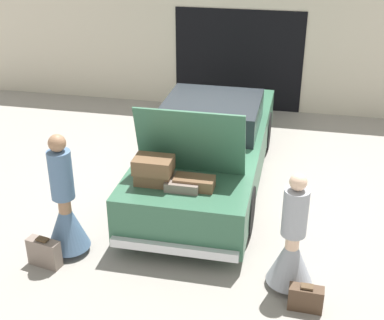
% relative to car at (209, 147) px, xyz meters
% --- Properties ---
extents(ground_plane, '(40.00, 40.00, 0.00)m').
position_rel_car_xyz_m(ground_plane, '(0.00, -0.00, -0.61)').
color(ground_plane, gray).
extents(garage_wall_back, '(12.00, 0.14, 2.80)m').
position_rel_car_xyz_m(garage_wall_back, '(0.00, 3.60, 0.78)').
color(garage_wall_back, beige).
rests_on(garage_wall_back, ground_plane).
extents(car, '(1.81, 4.89, 1.83)m').
position_rel_car_xyz_m(car, '(0.00, 0.00, 0.00)').
color(car, '#336047').
rests_on(car, ground_plane).
extents(person_left, '(0.58, 0.58, 1.72)m').
position_rel_car_xyz_m(person_left, '(-1.47, -2.39, 0.01)').
color(person_left, '#997051').
rests_on(person_left, ground_plane).
extents(person_right, '(0.57, 0.57, 1.55)m').
position_rel_car_xyz_m(person_right, '(1.47, -2.49, -0.06)').
color(person_right, beige).
rests_on(person_right, ground_plane).
extents(suitcase_beside_left_person, '(0.46, 0.24, 0.41)m').
position_rel_car_xyz_m(suitcase_beside_left_person, '(-1.65, -2.75, -0.42)').
color(suitcase_beside_left_person, '#75665B').
rests_on(suitcase_beside_left_person, ground_plane).
extents(suitcase_beside_right_person, '(0.41, 0.17, 0.34)m').
position_rel_car_xyz_m(suitcase_beside_right_person, '(1.68, -2.89, -0.45)').
color(suitcase_beside_right_person, '#473323').
rests_on(suitcase_beside_right_person, ground_plane).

